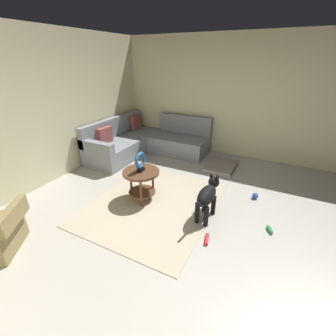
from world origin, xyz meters
The scene contains 12 objects.
ground_plane centered at (0.00, 0.00, -0.05)m, with size 6.00×6.00×0.10m, color #B7B2A8.
wall_back centered at (0.00, 2.94, 1.35)m, with size 6.00×0.12×2.70m, color beige.
wall_right centered at (2.94, 0.00, 1.35)m, with size 0.12×6.00×2.70m, color beige.
area_rug centered at (0.15, 0.70, 0.01)m, with size 2.30×1.90×0.01m, color #BCAD93.
sectional_couch centered at (1.99, 2.02, 0.29)m, with size 2.20×2.25×0.88m.
side_table centered at (0.17, 0.95, 0.42)m, with size 0.60×0.60×0.54m.
torus_sculpture centered at (0.17, 0.95, 0.71)m, with size 0.28×0.08×0.33m.
dog_bed_mat centered at (1.98, 0.08, 0.04)m, with size 0.80×0.60×0.09m, color gray.
dog centered at (0.21, -0.17, 0.38)m, with size 0.85×0.24×0.63m.
dog_toy_ball centered at (1.07, -0.77, 0.05)m, with size 0.10×0.10×0.10m, color blue.
dog_toy_rope centered at (-0.29, -0.35, 0.03)m, with size 0.05×0.05×0.19m, color red.
dog_toy_bone centered at (0.30, -1.08, 0.03)m, with size 0.18×0.06×0.06m, color green.
Camera 1 is at (-2.57, -0.94, 2.20)m, focal length 24.39 mm.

